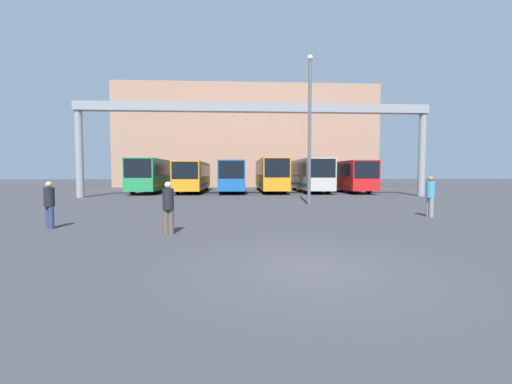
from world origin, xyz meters
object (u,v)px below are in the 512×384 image
(bus_slot_0, at_px, (152,174))
(bus_slot_4, at_px, (310,173))
(bus_slot_2, at_px, (232,175))
(bus_slot_1, at_px, (193,175))
(bus_slot_5, at_px, (349,175))
(pedestrian_near_left, at_px, (430,195))
(bus_slot_3, at_px, (270,173))
(pedestrian_near_right, at_px, (168,206))
(lamp_post, at_px, (310,125))
(pedestrian_near_center, at_px, (49,204))

(bus_slot_0, bearing_deg, bus_slot_4, 0.27)
(bus_slot_2, xyz_separation_m, bus_slot_4, (7.99, -0.14, 0.11))
(bus_slot_1, height_order, bus_slot_4, bus_slot_4)
(bus_slot_5, distance_m, pedestrian_near_left, 20.14)
(bus_slot_0, xyz_separation_m, bus_slot_4, (15.99, 0.08, 0.02))
(bus_slot_0, height_order, bus_slot_3, bus_slot_3)
(bus_slot_1, distance_m, pedestrian_near_right, 24.55)
(pedestrian_near_right, bearing_deg, bus_slot_5, -125.52)
(bus_slot_4, height_order, bus_slot_5, bus_slot_4)
(bus_slot_5, xyz_separation_m, pedestrian_near_left, (-2.85, -19.92, -0.82))
(bus_slot_1, relative_size, pedestrian_near_left, 6.34)
(pedestrian_near_right, height_order, pedestrian_near_left, pedestrian_near_left)
(lamp_post, bearing_deg, bus_slot_5, 63.17)
(bus_slot_5, height_order, lamp_post, lamp_post)
(bus_slot_4, height_order, pedestrian_near_right, bus_slot_4)
(bus_slot_3, xyz_separation_m, pedestrian_near_right, (-5.71, -24.82, -1.03))
(bus_slot_5, bearing_deg, bus_slot_4, 178.05)
(bus_slot_1, distance_m, bus_slot_5, 16.01)
(bus_slot_5, bearing_deg, pedestrian_near_left, -98.14)
(bus_slot_3, xyz_separation_m, bus_slot_4, (4.00, -1.03, -0.02))
(bus_slot_0, relative_size, bus_slot_1, 0.88)
(bus_slot_0, xyz_separation_m, pedestrian_near_center, (1.85, -22.37, -1.00))
(bus_slot_1, height_order, bus_slot_2, bus_slot_2)
(bus_slot_0, height_order, lamp_post, lamp_post)
(bus_slot_5, xyz_separation_m, lamp_post, (-7.09, -14.01, 3.10))
(bus_slot_3, relative_size, lamp_post, 1.37)
(pedestrian_near_left, bearing_deg, bus_slot_4, 172.92)
(bus_slot_5, distance_m, lamp_post, 16.00)
(bus_slot_0, xyz_separation_m, pedestrian_near_left, (17.14, -19.98, -0.92))
(bus_slot_2, xyz_separation_m, lamp_post, (4.91, -14.28, 3.10))
(bus_slot_0, xyz_separation_m, bus_slot_3, (11.99, 1.10, 0.04))
(bus_slot_3, xyz_separation_m, pedestrian_near_left, (5.14, -21.08, -0.96))
(bus_slot_1, distance_m, lamp_post, 17.54)
(bus_slot_1, distance_m, bus_slot_2, 4.03)
(bus_slot_1, height_order, lamp_post, lamp_post)
(bus_slot_2, relative_size, pedestrian_near_right, 6.25)
(pedestrian_near_left, bearing_deg, pedestrian_near_right, -81.34)
(bus_slot_5, height_order, pedestrian_near_right, bus_slot_5)
(bus_slot_5, bearing_deg, bus_slot_3, 171.73)
(bus_slot_1, bearing_deg, pedestrian_near_right, -84.67)
(bus_slot_5, height_order, pedestrian_near_center, bus_slot_5)
(bus_slot_1, height_order, pedestrian_near_right, bus_slot_1)
(bus_slot_0, xyz_separation_m, bus_slot_5, (19.99, -0.06, -0.09))
(bus_slot_1, xyz_separation_m, pedestrian_near_left, (13.14, -20.69, -0.78))
(pedestrian_near_center, xyz_separation_m, pedestrian_near_left, (15.28, 2.39, 0.08))
(bus_slot_2, height_order, bus_slot_3, bus_slot_3)
(bus_slot_4, distance_m, lamp_post, 14.78)
(bus_slot_2, distance_m, bus_slot_4, 8.00)
(bus_slot_4, relative_size, pedestrian_near_left, 5.64)
(bus_slot_3, bearing_deg, bus_slot_0, -174.75)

